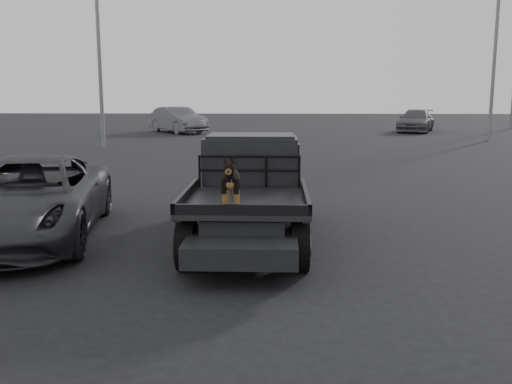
{
  "coord_description": "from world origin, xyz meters",
  "views": [
    {
      "loc": [
        0.63,
        -8.23,
        2.6
      ],
      "look_at": [
        0.35,
        -0.59,
        1.24
      ],
      "focal_mm": 40.0,
      "sensor_mm": 36.0,
      "label": 1
    }
  ],
  "objects_px": {
    "flatbed_ute": "(249,215)",
    "floodlight_mid": "(499,2)",
    "dog": "(231,182)",
    "distant_car_a": "(178,120)",
    "distant_car_b": "(416,121)",
    "parked_suv": "(27,199)"
  },
  "relations": [
    {
      "from": "flatbed_ute",
      "to": "distant_car_b",
      "type": "relative_size",
      "value": 1.11
    },
    {
      "from": "distant_car_b",
      "to": "floodlight_mid",
      "type": "bearing_deg",
      "value": -51.16
    },
    {
      "from": "flatbed_ute",
      "to": "parked_suv",
      "type": "height_order",
      "value": "parked_suv"
    },
    {
      "from": "floodlight_mid",
      "to": "distant_car_a",
      "type": "bearing_deg",
      "value": 163.11
    },
    {
      "from": "distant_car_a",
      "to": "distant_car_b",
      "type": "distance_m",
      "value": 15.41
    },
    {
      "from": "dog",
      "to": "distant_car_b",
      "type": "relative_size",
      "value": 0.15
    },
    {
      "from": "distant_car_b",
      "to": "floodlight_mid",
      "type": "height_order",
      "value": "floodlight_mid"
    },
    {
      "from": "parked_suv",
      "to": "floodlight_mid",
      "type": "height_order",
      "value": "floodlight_mid"
    },
    {
      "from": "parked_suv",
      "to": "floodlight_mid",
      "type": "bearing_deg",
      "value": 43.7
    },
    {
      "from": "parked_suv",
      "to": "distant_car_b",
      "type": "height_order",
      "value": "parked_suv"
    },
    {
      "from": "flatbed_ute",
      "to": "floodlight_mid",
      "type": "xyz_separation_m",
      "value": [
        11.79,
        21.11,
        6.66
      ]
    },
    {
      "from": "dog",
      "to": "distant_car_a",
      "type": "relative_size",
      "value": 0.15
    },
    {
      "from": "distant_car_b",
      "to": "distant_car_a",
      "type": "bearing_deg",
      "value": -154.45
    },
    {
      "from": "dog",
      "to": "floodlight_mid",
      "type": "bearing_deg",
      "value": 62.17
    },
    {
      "from": "flatbed_ute",
      "to": "dog",
      "type": "bearing_deg",
      "value": -96.51
    },
    {
      "from": "dog",
      "to": "flatbed_ute",
      "type": "bearing_deg",
      "value": 83.49
    },
    {
      "from": "parked_suv",
      "to": "distant_car_a",
      "type": "relative_size",
      "value": 1.06
    },
    {
      "from": "flatbed_ute",
      "to": "dog",
      "type": "relative_size",
      "value": 7.3
    },
    {
      "from": "distant_car_a",
      "to": "floodlight_mid",
      "type": "xyz_separation_m",
      "value": [
        17.63,
        -5.35,
        6.31
      ]
    },
    {
      "from": "distant_car_a",
      "to": "flatbed_ute",
      "type": "bearing_deg",
      "value": -115.49
    },
    {
      "from": "dog",
      "to": "distant_car_a",
      "type": "bearing_deg",
      "value": 101.41
    },
    {
      "from": "flatbed_ute",
      "to": "dog",
      "type": "distance_m",
      "value": 1.78
    }
  ]
}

